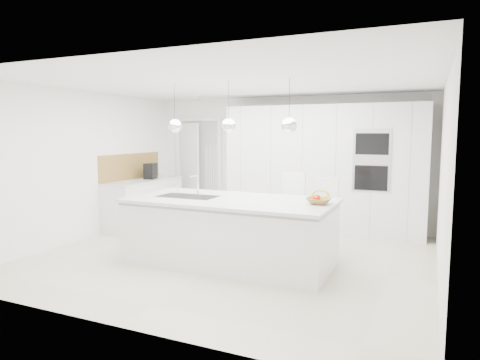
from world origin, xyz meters
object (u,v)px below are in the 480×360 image
at_px(espresso_machine, 151,171).
at_px(bar_stool_left, 290,214).
at_px(island_base, 229,233).
at_px(bar_stool_right, 324,217).
at_px(fruit_bowl, 319,201).

height_order(espresso_machine, bar_stool_left, espresso_machine).
relative_size(island_base, espresso_machine, 9.07).
height_order(island_base, bar_stool_right, bar_stool_right).
height_order(fruit_bowl, bar_stool_right, bar_stool_right).
height_order(island_base, espresso_machine, espresso_machine).
relative_size(fruit_bowl, bar_stool_right, 0.29).
bearing_deg(island_base, fruit_bowl, 5.81).
height_order(island_base, bar_stool_left, bar_stool_left).
xyz_separation_m(island_base, fruit_bowl, (1.22, 0.12, 0.51)).
height_order(fruit_bowl, espresso_machine, espresso_machine).
relative_size(island_base, bar_stool_right, 2.50).
relative_size(fruit_bowl, espresso_machine, 1.05).
height_order(island_base, fruit_bowl, fruit_bowl).
distance_m(fruit_bowl, bar_stool_left, 1.02).
bearing_deg(bar_stool_right, fruit_bowl, -77.03).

